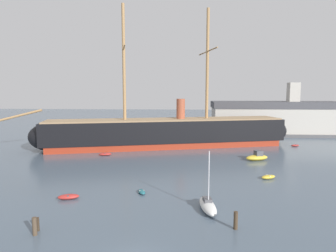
{
  "coord_description": "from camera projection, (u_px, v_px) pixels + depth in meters",
  "views": [
    {
      "loc": [
        4.06,
        -21.04,
        13.41
      ],
      "look_at": [
        0.54,
        34.35,
        6.86
      ],
      "focal_mm": 31.02,
      "sensor_mm": 36.0,
      "label": 1
    }
  ],
  "objects": [
    {
      "name": "dinghy_near_centre",
      "position": [
        142.0,
        192.0,
        38.47
      ],
      "size": [
        1.47,
        2.05,
        0.44
      ],
      "color": "#236670",
      "rests_on": "ground"
    },
    {
      "name": "sailboat_foreground_right",
      "position": [
        208.0,
        205.0,
        32.98
      ],
      "size": [
        2.39,
        5.51,
        6.94
      ],
      "color": "silver",
      "rests_on": "ground"
    },
    {
      "name": "mooring_piling_right_pair",
      "position": [
        236.0,
        220.0,
        28.36
      ],
      "size": [
        0.41,
        0.41,
        1.79
      ],
      "primitive_type": "cylinder",
      "color": "#423323",
      "rests_on": "ground"
    },
    {
      "name": "dinghy_mid_right",
      "position": [
        268.0,
        177.0,
        44.94
      ],
      "size": [
        2.67,
        1.99,
        0.58
      ],
      "color": "gold",
      "rests_on": "ground"
    },
    {
      "name": "dinghy_alongside_bow",
      "position": [
        105.0,
        154.0,
        61.34
      ],
      "size": [
        2.75,
        1.6,
        0.61
      ],
      "color": "#B22D28",
      "rests_on": "ground"
    },
    {
      "name": "mooring_piling_nearest",
      "position": [
        38.0,
        224.0,
        28.02
      ],
      "size": [
        0.25,
        0.25,
        1.36
      ],
      "primitive_type": "cylinder",
      "color": "#382B1E",
      "rests_on": "ground"
    },
    {
      "name": "dockside_warehouse_right",
      "position": [
        276.0,
        118.0,
        92.09
      ],
      "size": [
        43.29,
        15.43,
        16.26
      ],
      "color": "#565659",
      "rests_on": "ground"
    },
    {
      "name": "mooring_piling_left_pair",
      "position": [
        35.0,
        226.0,
        27.18
      ],
      "size": [
        0.43,
        0.43,
        1.74
      ],
      "primitive_type": "cylinder",
      "color": "#4C3D2D",
      "rests_on": "ground"
    },
    {
      "name": "dinghy_far_right",
      "position": [
        295.0,
        145.0,
        71.64
      ],
      "size": [
        2.12,
        1.25,
        0.47
      ],
      "color": "#B22D28",
      "rests_on": "ground"
    },
    {
      "name": "dinghy_foreground_left",
      "position": [
        68.0,
        197.0,
        36.42
      ],
      "size": [
        2.81,
        1.78,
        0.62
      ],
      "color": "#B22D28",
      "rests_on": "ground"
    },
    {
      "name": "motorboat_distant_centre",
      "position": [
        178.0,
        136.0,
        85.45
      ],
      "size": [
        3.29,
        1.91,
        1.3
      ],
      "color": "#B22D28",
      "rests_on": "ground"
    },
    {
      "name": "tall_ship",
      "position": [
        167.0,
        132.0,
        70.7
      ],
      "size": [
        68.07,
        23.01,
        33.3
      ],
      "color": "maroon",
      "rests_on": "ground"
    },
    {
      "name": "motorboat_alongside_stern",
      "position": [
        257.0,
        157.0,
        56.99
      ],
      "size": [
        4.99,
        3.3,
        1.94
      ],
      "color": "gold",
      "rests_on": "ground"
    },
    {
      "name": "sailboat_far_left",
      "position": [
        65.0,
        139.0,
        79.88
      ],
      "size": [
        2.78,
        4.2,
        5.29
      ],
      "color": "gray",
      "rests_on": "ground"
    }
  ]
}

